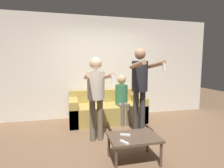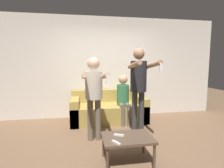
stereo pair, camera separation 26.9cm
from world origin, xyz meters
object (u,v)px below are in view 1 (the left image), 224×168
object	(u,v)px
remote_near	(124,142)
person_standing_left	(96,89)
person_seated	(122,96)
coffee_table	(134,139)
person_standing_right	(140,82)
remote_far	(125,135)
couch	(107,110)

from	to	relation	value
remote_near	person_standing_left	bearing A→B (deg)	102.56
person_seated	remote_near	size ratio (longest dim) A/B	7.92
coffee_table	person_standing_left	bearing A→B (deg)	117.47
coffee_table	person_seated	bearing A→B (deg)	78.75
person_standing_right	coffee_table	xyz separation A→B (m)	(-0.43, -0.83, -0.76)
remote_far	person_seated	bearing A→B (deg)	74.68
couch	person_seated	xyz separation A→B (m)	(0.35, -0.19, 0.38)
couch	person_standing_right	bearing A→B (deg)	-68.58
person_seated	person_standing_left	bearing A→B (deg)	-130.48
person_standing_left	person_seated	world-z (taller)	person_standing_left
person_standing_right	coffee_table	world-z (taller)	person_standing_right
person_seated	remote_far	size ratio (longest dim) A/B	7.79
person_standing_right	remote_near	size ratio (longest dim) A/B	11.70
couch	person_standing_right	world-z (taller)	person_standing_right
couch	remote_near	world-z (taller)	couch
person_standing_left	person_standing_right	bearing A→B (deg)	0.07
person_standing_left	remote_near	world-z (taller)	person_standing_left
person_standing_right	couch	bearing A→B (deg)	111.42
person_seated	remote_near	bearing A→B (deg)	-105.96
person_standing_left	remote_near	xyz separation A→B (m)	(0.23, -1.01, -0.58)
couch	remote_near	bearing A→B (deg)	-95.52
person_standing_left	remote_far	xyz separation A→B (m)	(0.31, -0.78, -0.58)
person_standing_left	coffee_table	size ratio (longest dim) A/B	2.13
person_standing_left	remote_far	size ratio (longest dim) A/B	10.33
couch	coffee_table	bearing A→B (deg)	-90.00
person_standing_left	remote_far	world-z (taller)	person_standing_left
remote_near	person_seated	bearing A→B (deg)	74.04
person_standing_right	remote_near	bearing A→B (deg)	-122.03
person_standing_left	remote_near	size ratio (longest dim) A/B	10.50
couch	person_standing_left	world-z (taller)	person_standing_left
person_seated	remote_far	bearing A→B (deg)	-105.32
coffee_table	couch	bearing A→B (deg)	90.00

